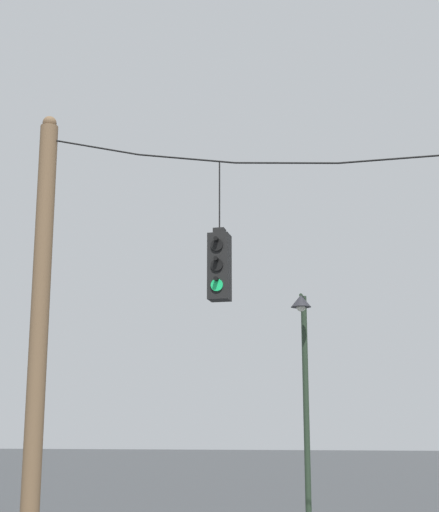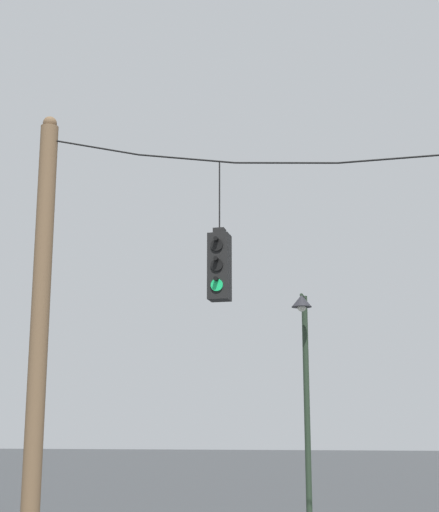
# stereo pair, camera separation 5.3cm
# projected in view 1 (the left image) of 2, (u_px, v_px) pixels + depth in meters

# --- Properties ---
(utility_pole_left) EXTENTS (0.32, 0.32, 7.90)m
(utility_pole_left) POSITION_uv_depth(u_px,v_px,m) (39.00, 334.00, 13.34)
(utility_pole_left) COLOR brown
(utility_pole_left) RESTS_ON ground_plane
(span_wire) EXTENTS (12.04, 0.03, 0.90)m
(span_wire) POSITION_uv_depth(u_px,v_px,m) (391.00, 142.00, 12.65)
(span_wire) COLOR black
(traffic_light_over_intersection) EXTENTS (0.34, 0.46, 2.37)m
(traffic_light_over_intersection) POSITION_uv_depth(u_px,v_px,m) (219.00, 266.00, 12.86)
(traffic_light_over_intersection) COLOR black
(street_lamp) EXTENTS (0.41, 0.72, 5.06)m
(street_lamp) POSITION_uv_depth(u_px,v_px,m) (304.00, 372.00, 15.70)
(street_lamp) COLOR #233323
(street_lamp) RESTS_ON ground_plane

